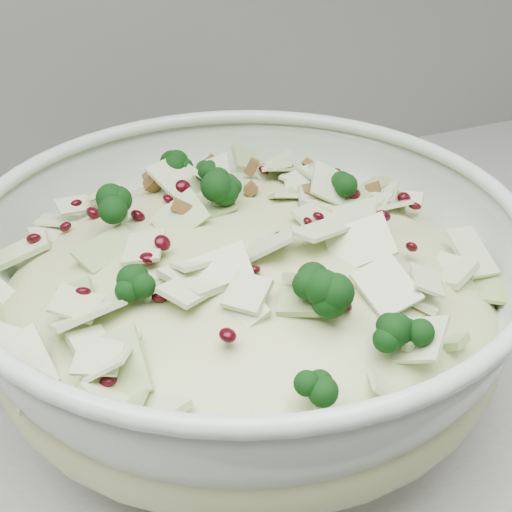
{
  "coord_description": "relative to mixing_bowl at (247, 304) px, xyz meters",
  "views": [
    {
      "loc": [
        -0.4,
        1.21,
        1.29
      ],
      "look_at": [
        -0.23,
        1.61,
        1.01
      ],
      "focal_mm": 50.0,
      "sensor_mm": 36.0,
      "label": 1
    }
  ],
  "objects": [
    {
      "name": "mixing_bowl",
      "position": [
        0.0,
        0.0,
        0.0
      ],
      "size": [
        0.41,
        0.41,
        0.16
      ],
      "rotation": [
        0.0,
        0.0,
        -0.04
      ],
      "color": "beige",
      "rests_on": "counter"
    },
    {
      "name": "salad",
      "position": [
        -0.0,
        0.0,
        0.03
      ],
      "size": [
        0.4,
        0.4,
        0.16
      ],
      "rotation": [
        0.0,
        0.0,
        -0.1
      ],
      "color": "beige",
      "rests_on": "mixing_bowl"
    }
  ]
}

